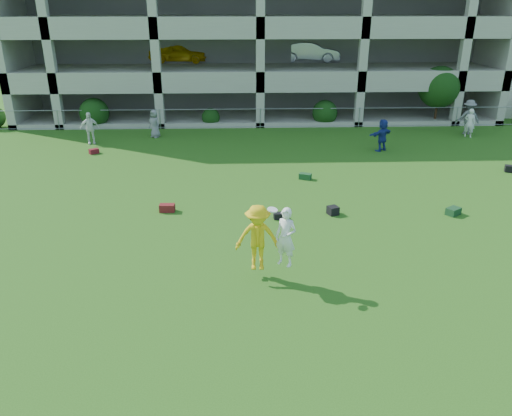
{
  "coord_description": "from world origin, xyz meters",
  "views": [
    {
      "loc": [
        -1.41,
        -10.71,
        7.1
      ],
      "look_at": [
        -0.88,
        3.0,
        1.4
      ],
      "focal_mm": 35.0,
      "sensor_mm": 36.0,
      "label": 1
    }
  ],
  "objects_px": {
    "bystander_d": "(382,135)",
    "bystander_b": "(90,128)",
    "crate_d": "(333,210)",
    "frisbee_contest": "(263,238)",
    "bystander_c": "(155,124)",
    "bystander_e": "(470,123)",
    "bystander_f": "(468,117)",
    "parking_garage": "(255,17)"
  },
  "relations": [
    {
      "from": "frisbee_contest",
      "to": "parking_garage",
      "type": "height_order",
      "value": "parking_garage"
    },
    {
      "from": "bystander_c",
      "to": "bystander_e",
      "type": "height_order",
      "value": "bystander_e"
    },
    {
      "from": "parking_garage",
      "to": "bystander_e",
      "type": "bearing_deg",
      "value": -44.28
    },
    {
      "from": "bystander_b",
      "to": "parking_garage",
      "type": "bearing_deg",
      "value": 34.5
    },
    {
      "from": "bystander_b",
      "to": "bystander_e",
      "type": "distance_m",
      "value": 20.88
    },
    {
      "from": "bystander_e",
      "to": "frisbee_contest",
      "type": "xyz_separation_m",
      "value": [
        -12.37,
        -15.05,
        0.43
      ]
    },
    {
      "from": "crate_d",
      "to": "bystander_d",
      "type": "bearing_deg",
      "value": 63.97
    },
    {
      "from": "bystander_d",
      "to": "crate_d",
      "type": "distance_m",
      "value": 9.07
    },
    {
      "from": "bystander_b",
      "to": "frisbee_contest",
      "type": "height_order",
      "value": "frisbee_contest"
    },
    {
      "from": "bystander_b",
      "to": "frisbee_contest",
      "type": "bearing_deg",
      "value": -77.24
    },
    {
      "from": "bystander_c",
      "to": "frisbee_contest",
      "type": "xyz_separation_m",
      "value": [
        5.26,
        -15.69,
        0.47
      ]
    },
    {
      "from": "bystander_e",
      "to": "crate_d",
      "type": "distance_m",
      "value": 14.4
    },
    {
      "from": "bystander_c",
      "to": "crate_d",
      "type": "distance_m",
      "value": 13.9
    },
    {
      "from": "bystander_d",
      "to": "frisbee_contest",
      "type": "height_order",
      "value": "frisbee_contest"
    },
    {
      "from": "bystander_d",
      "to": "bystander_b",
      "type": "bearing_deg",
      "value": -41.71
    },
    {
      "from": "bystander_f",
      "to": "parking_garage",
      "type": "bearing_deg",
      "value": -36.91
    },
    {
      "from": "bystander_b",
      "to": "frisbee_contest",
      "type": "xyz_separation_m",
      "value": [
        8.5,
        -14.42,
        0.38
      ]
    },
    {
      "from": "bystander_e",
      "to": "bystander_c",
      "type": "bearing_deg",
      "value": 32.09
    },
    {
      "from": "bystander_d",
      "to": "parking_garage",
      "type": "xyz_separation_m",
      "value": [
        -5.97,
        13.89,
        5.2
      ]
    },
    {
      "from": "bystander_d",
      "to": "frisbee_contest",
      "type": "xyz_separation_m",
      "value": [
        -6.72,
        -12.49,
        0.42
      ]
    },
    {
      "from": "bystander_e",
      "to": "crate_d",
      "type": "relative_size",
      "value": 4.61
    },
    {
      "from": "crate_d",
      "to": "bystander_b",
      "type": "bearing_deg",
      "value": 138.19
    },
    {
      "from": "bystander_d",
      "to": "parking_garage",
      "type": "distance_m",
      "value": 15.99
    },
    {
      "from": "crate_d",
      "to": "parking_garage",
      "type": "height_order",
      "value": "parking_garage"
    },
    {
      "from": "bystander_b",
      "to": "crate_d",
      "type": "relative_size",
      "value": 4.86
    },
    {
      "from": "bystander_f",
      "to": "crate_d",
      "type": "xyz_separation_m",
      "value": [
        -9.81,
        -11.36,
        -0.83
      ]
    },
    {
      "from": "bystander_f",
      "to": "crate_d",
      "type": "bearing_deg",
      "value": 54.36
    },
    {
      "from": "bystander_e",
      "to": "bystander_f",
      "type": "xyz_separation_m",
      "value": [
        0.19,
        0.67,
        0.18
      ]
    },
    {
      "from": "bystander_d",
      "to": "frisbee_contest",
      "type": "relative_size",
      "value": 0.84
    },
    {
      "from": "bystander_b",
      "to": "bystander_f",
      "type": "relative_size",
      "value": 0.87
    },
    {
      "from": "bystander_b",
      "to": "bystander_c",
      "type": "distance_m",
      "value": 3.48
    },
    {
      "from": "bystander_b",
      "to": "bystander_f",
      "type": "distance_m",
      "value": 21.1
    },
    {
      "from": "bystander_c",
      "to": "crate_d",
      "type": "xyz_separation_m",
      "value": [
        8.01,
        -11.34,
        -0.62
      ]
    },
    {
      "from": "bystander_c",
      "to": "bystander_e",
      "type": "distance_m",
      "value": 17.64
    },
    {
      "from": "bystander_b",
      "to": "bystander_e",
      "type": "bearing_deg",
      "value": -16.04
    },
    {
      "from": "bystander_f",
      "to": "frisbee_contest",
      "type": "distance_m",
      "value": 20.12
    },
    {
      "from": "bystander_b",
      "to": "frisbee_contest",
      "type": "relative_size",
      "value": 0.87
    },
    {
      "from": "frisbee_contest",
      "to": "bystander_e",
      "type": "bearing_deg",
      "value": 50.59
    },
    {
      "from": "crate_d",
      "to": "frisbee_contest",
      "type": "relative_size",
      "value": 0.18
    },
    {
      "from": "bystander_d",
      "to": "parking_garage",
      "type": "relative_size",
      "value": 0.05
    },
    {
      "from": "crate_d",
      "to": "frisbee_contest",
      "type": "height_order",
      "value": "frisbee_contest"
    },
    {
      "from": "bystander_c",
      "to": "frisbee_contest",
      "type": "relative_size",
      "value": 0.79
    }
  ]
}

